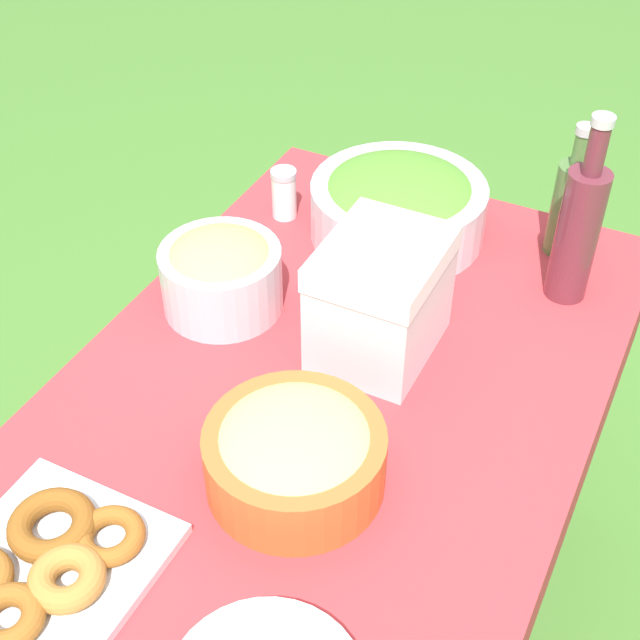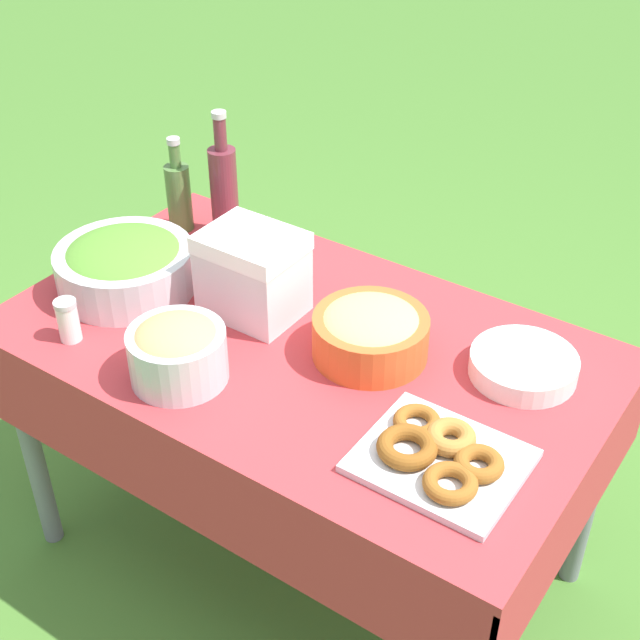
# 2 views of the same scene
# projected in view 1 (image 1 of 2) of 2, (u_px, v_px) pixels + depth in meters

# --- Properties ---
(picnic_table) EXTENTS (1.33, 0.79, 0.72)m
(picnic_table) POSITION_uv_depth(u_px,v_px,m) (317.00, 447.00, 1.42)
(picnic_table) COLOR #B73338
(picnic_table) RESTS_ON ground_plane
(salad_bowl) EXTENTS (0.33, 0.33, 0.13)m
(salad_bowl) POSITION_uv_depth(u_px,v_px,m) (398.00, 204.00, 1.65)
(salad_bowl) COLOR silver
(salad_bowl) RESTS_ON picnic_table
(pasta_bowl) EXTENTS (0.25, 0.25, 0.12)m
(pasta_bowl) POSITION_uv_depth(u_px,v_px,m) (295.00, 453.00, 1.20)
(pasta_bowl) COLOR #E05B28
(pasta_bowl) RESTS_ON picnic_table
(donut_platter) EXTENTS (0.30, 0.25, 0.05)m
(donut_platter) POSITION_uv_depth(u_px,v_px,m) (42.00, 570.00, 1.11)
(donut_platter) COLOR silver
(donut_platter) RESTS_ON picnic_table
(olive_oil_bottle) EXTENTS (0.06, 0.06, 0.26)m
(olive_oil_bottle) POSITION_uv_depth(u_px,v_px,m) (570.00, 204.00, 1.59)
(olive_oil_bottle) COLOR #4C7238
(olive_oil_bottle) RESTS_ON picnic_table
(wine_bottle) EXTENTS (0.07, 0.07, 0.34)m
(wine_bottle) POSITION_uv_depth(u_px,v_px,m) (578.00, 229.00, 1.47)
(wine_bottle) COLOR maroon
(wine_bottle) RESTS_ON picnic_table
(bread_bowl) EXTENTS (0.20, 0.20, 0.13)m
(bread_bowl) POSITION_uv_depth(u_px,v_px,m) (221.00, 272.00, 1.48)
(bread_bowl) COLOR silver
(bread_bowl) RESTS_ON picnic_table
(cooler_box) EXTENTS (0.22, 0.17, 0.20)m
(cooler_box) POSITION_uv_depth(u_px,v_px,m) (380.00, 299.00, 1.38)
(cooler_box) COLOR silver
(cooler_box) RESTS_ON picnic_table
(salt_shaker) EXTENTS (0.05, 0.05, 0.10)m
(salt_shaker) POSITION_uv_depth(u_px,v_px,m) (284.00, 193.00, 1.70)
(salt_shaker) COLOR white
(salt_shaker) RESTS_ON picnic_table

